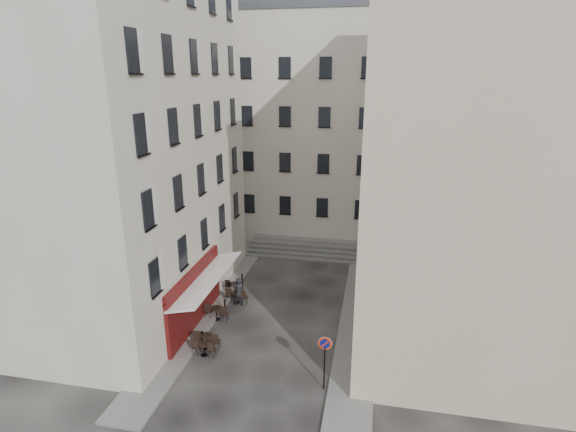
% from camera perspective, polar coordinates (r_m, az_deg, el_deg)
% --- Properties ---
extents(ground, '(90.00, 90.00, 0.00)m').
position_cam_1_polar(ground, '(24.59, -2.51, -15.87)').
color(ground, black).
rests_on(ground, ground).
extents(sidewalk_left, '(2.00, 22.00, 0.12)m').
position_cam_1_polar(sidewalk_left, '(29.05, -9.37, -10.35)').
color(sidewalk_left, slate).
rests_on(sidewalk_left, ground).
extents(sidewalk_right, '(2.00, 18.00, 0.12)m').
position_cam_1_polar(sidewalk_right, '(26.57, 8.83, -13.16)').
color(sidewalk_right, slate).
rests_on(sidewalk_right, ground).
extents(building_left, '(12.20, 16.20, 20.60)m').
position_cam_1_polar(building_left, '(27.87, -22.98, 9.53)').
color(building_left, beige).
rests_on(building_left, ground).
extents(building_right, '(12.20, 14.20, 18.60)m').
position_cam_1_polar(building_right, '(24.38, 24.23, 6.02)').
color(building_right, '#BCA98B').
rests_on(building_right, ground).
extents(building_back, '(18.20, 10.20, 18.60)m').
position_cam_1_polar(building_back, '(39.59, 2.58, 11.40)').
color(building_back, beige).
rests_on(building_back, ground).
extents(cafe_storefront, '(1.74, 7.30, 3.50)m').
position_cam_1_polar(cafe_storefront, '(25.70, -11.54, -9.82)').
color(cafe_storefront, '#49110A').
rests_on(cafe_storefront, ground).
extents(stone_steps, '(9.00, 3.15, 0.80)m').
position_cam_1_polar(stone_steps, '(35.39, 2.36, -4.26)').
color(stone_steps, '#575552').
rests_on(stone_steps, ground).
extents(bollard_near, '(0.12, 0.12, 0.98)m').
position_cam_1_polar(bollard_near, '(24.40, -10.81, -15.02)').
color(bollard_near, black).
rests_on(bollard_near, ground).
extents(bollard_mid, '(0.12, 0.12, 0.98)m').
position_cam_1_polar(bollard_mid, '(27.20, -8.03, -11.22)').
color(bollard_mid, black).
rests_on(bollard_mid, ground).
extents(bollard_far, '(0.12, 0.12, 0.98)m').
position_cam_1_polar(bollard_far, '(30.15, -5.83, -8.12)').
color(bollard_far, black).
rests_on(bollard_far, ground).
extents(no_parking_sign, '(0.61, 0.11, 2.66)m').
position_cam_1_polar(no_parking_sign, '(20.61, 4.68, -16.94)').
color(no_parking_sign, black).
rests_on(no_parking_sign, ground).
extents(bistro_table_a, '(1.22, 0.57, 0.86)m').
position_cam_1_polar(bistro_table_a, '(23.82, -10.59, -16.15)').
color(bistro_table_a, black).
rests_on(bistro_table_a, ground).
extents(bistro_table_b, '(1.36, 0.64, 0.96)m').
position_cam_1_polar(bistro_table_b, '(24.32, -10.20, -15.21)').
color(bistro_table_b, black).
rests_on(bistro_table_b, ground).
extents(bistro_table_c, '(1.40, 0.65, 0.98)m').
position_cam_1_polar(bistro_table_c, '(26.67, -9.05, -11.95)').
color(bistro_table_c, black).
rests_on(bistro_table_c, ground).
extents(bistro_table_d, '(1.36, 0.64, 0.96)m').
position_cam_1_polar(bistro_table_d, '(28.25, -6.52, -10.09)').
color(bistro_table_d, black).
rests_on(bistro_table_d, ground).
extents(bistro_table_e, '(1.23, 0.58, 0.87)m').
position_cam_1_polar(bistro_table_e, '(29.55, -6.80, -8.89)').
color(bistro_table_e, black).
rests_on(bistro_table_e, ground).
extents(pedestrian, '(0.73, 0.54, 1.85)m').
position_cam_1_polar(pedestrian, '(27.83, -6.28, -9.52)').
color(pedestrian, black).
rests_on(pedestrian, ground).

